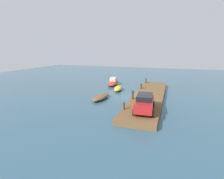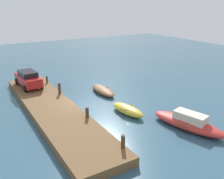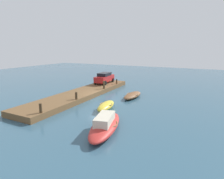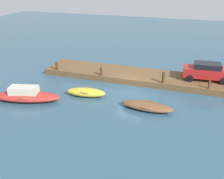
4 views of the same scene
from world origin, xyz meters
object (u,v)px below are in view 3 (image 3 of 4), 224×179
rowboat_yellow (106,106)px  mooring_post_east (41,108)px  rowboat_brown (133,95)px  parked_car (104,78)px  mooring_post_mid_west (104,85)px  mooring_post_west (117,81)px  mooring_post_mid_east (76,96)px  motorboat_red (105,125)px

rowboat_yellow → mooring_post_east: 6.24m
rowboat_brown → mooring_post_east: size_ratio=4.96×
rowboat_yellow → parked_car: parked_car is taller
mooring_post_mid_west → rowboat_yellow: bearing=31.3°
mooring_post_west → mooring_post_mid_east: mooring_post_mid_east is taller
mooring_post_mid_west → mooring_post_east: size_ratio=1.27×
motorboat_red → parked_car: bearing=-164.4°
rowboat_brown → mooring_post_mid_east: 7.15m
mooring_post_mid_east → mooring_post_mid_west: bearing=180.0°
motorboat_red → mooring_post_east: bearing=-99.4°
rowboat_yellow → mooring_post_east: bearing=-44.8°
mooring_post_mid_west → mooring_post_mid_east: size_ratio=1.34×
rowboat_brown → parked_car: parked_car is taller
rowboat_yellow → rowboat_brown: (-5.58, 0.71, -0.06)m
rowboat_brown → mooring_post_west: mooring_post_west is taller
parked_car → rowboat_brown: bearing=52.0°
rowboat_yellow → mooring_post_mid_west: 7.25m
mooring_post_mid_west → parked_car: (-3.74, -2.03, 0.34)m
mooring_post_west → mooring_post_east: 15.14m
mooring_post_mid_east → parked_car: 10.09m
mooring_post_mid_west → mooring_post_mid_east: bearing=0.0°
mooring_post_west → motorboat_red: bearing=22.8°
mooring_post_east → parked_car: 15.00m
motorboat_red → mooring_post_east: size_ratio=7.14×
rowboat_yellow → mooring_post_mid_east: bearing=-98.2°
mooring_post_mid_west → rowboat_brown: bearing=82.6°
mooring_post_mid_west → mooring_post_east: (11.11, 0.00, -0.11)m
rowboat_brown → parked_car: (-4.33, -6.48, 1.16)m
rowboat_yellow → rowboat_brown: bearing=165.0°
motorboat_red → mooring_post_mid_east: (-4.49, -6.14, 0.50)m
rowboat_brown → mooring_post_mid_east: size_ratio=5.24×
mooring_post_mid_east → parked_car: parked_car is taller
rowboat_brown → parked_car: 7.88m
rowboat_yellow → mooring_post_west: size_ratio=4.81×
motorboat_red → mooring_post_mid_east: 7.62m
mooring_post_west → mooring_post_east: size_ratio=0.89×
rowboat_brown → mooring_post_mid_west: size_ratio=3.90×
mooring_post_west → rowboat_brown: bearing=44.1°
parked_car → mooring_post_mid_west: bearing=24.1°
rowboat_brown → parked_car: size_ratio=0.95×
mooring_post_mid_east → mooring_post_west: bearing=180.0°
mooring_post_east → mooring_post_west: bearing=180.0°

